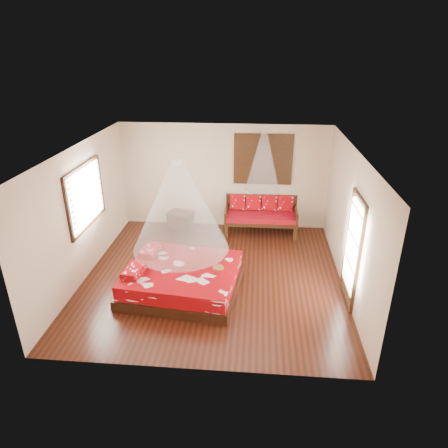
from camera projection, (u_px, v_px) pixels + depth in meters
The scene contains 10 objects.
room at pixel (213, 217), 8.14m from camera, with size 5.54×5.54×2.84m.
bed at pixel (182, 278), 8.16m from camera, with size 2.46×2.27×0.65m.
daybed at pixel (261, 213), 10.59m from camera, with size 1.90×0.85×0.97m.
storage_chest at pixel (181, 220), 10.94m from camera, with size 0.76×0.65×0.45m.
shutter_panel at pixel (263, 160), 10.32m from camera, with size 1.52×0.06×1.32m.
window_left at pixel (86, 196), 8.41m from camera, with size 0.10×1.74×1.34m.
glazed_door at pixel (352, 251), 7.52m from camera, with size 0.08×1.02×2.16m.
wine_tray at pixel (218, 266), 8.02m from camera, with size 0.22×0.22×0.19m.
mosquito_net_main at pixel (179, 206), 7.50m from camera, with size 1.87×1.87×1.80m, color white.
mosquito_net_daybed at pixel (263, 161), 9.86m from camera, with size 0.86×0.86×1.50m, color white.
Camera 1 is at (0.88, -7.43, 4.62)m, focal length 32.00 mm.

